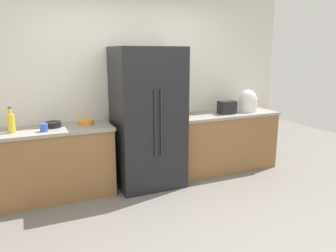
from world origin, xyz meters
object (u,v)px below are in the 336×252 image
(refrigerator, at_px, (148,118))
(bottle_a, at_px, (11,123))
(rice_cooker, at_px, (248,101))
(cup_a, at_px, (44,128))
(cup_b, at_px, (247,106))
(bowl_b, at_px, (53,125))
(bowl_a, at_px, (86,122))
(toaster, at_px, (227,107))

(refrigerator, xyz_separation_m, bottle_a, (-1.65, 0.05, 0.07))
(rice_cooker, bearing_deg, cup_a, -177.95)
(cup_b, height_order, bowl_b, cup_b)
(bowl_b, bearing_deg, refrigerator, -6.24)
(refrigerator, distance_m, cup_a, 1.31)
(refrigerator, bearing_deg, bottle_a, 178.40)
(rice_cooker, distance_m, cup_a, 2.99)
(bottle_a, distance_m, bowl_b, 0.47)
(bowl_a, xyz_separation_m, bowl_b, (-0.39, 0.00, 0.01))
(cup_b, relative_size, bowl_a, 0.55)
(rice_cooker, bearing_deg, refrigerator, -178.10)
(refrigerator, bearing_deg, toaster, 1.62)
(bottle_a, xyz_separation_m, cup_b, (3.46, 0.20, -0.06))
(refrigerator, distance_m, toaster, 1.28)
(cup_a, bearing_deg, refrigerator, 2.26)
(bottle_a, bearing_deg, toaster, -0.19)
(rice_cooker, distance_m, bottle_a, 3.33)
(toaster, distance_m, bottle_a, 2.93)
(bottle_a, height_order, cup_a, bottle_a)
(refrigerator, xyz_separation_m, bowl_a, (-0.80, 0.13, -0.02))
(refrigerator, height_order, bowl_a, refrigerator)
(bowl_b, bearing_deg, cup_a, -122.89)
(bottle_a, xyz_separation_m, bowl_a, (0.85, 0.08, -0.09))
(bowl_a, relative_size, bowl_b, 1.04)
(toaster, xyz_separation_m, bottle_a, (-2.93, 0.01, 0.02))
(refrigerator, relative_size, bowl_b, 9.84)
(refrigerator, height_order, cup_b, refrigerator)
(bottle_a, height_order, bowl_a, bottle_a)
(cup_a, relative_size, bowl_a, 0.48)
(rice_cooker, xyz_separation_m, bowl_b, (-2.87, 0.07, -0.12))
(rice_cooker, relative_size, bottle_a, 1.13)
(cup_a, distance_m, bowl_a, 0.54)
(cup_b, bearing_deg, rice_cooker, -124.35)
(bottle_a, bearing_deg, refrigerator, -1.60)
(cup_b, bearing_deg, bowl_b, -177.83)
(refrigerator, xyz_separation_m, rice_cooker, (1.68, 0.06, 0.12))
(cup_b, xyz_separation_m, bowl_b, (-3.00, -0.11, -0.02))
(bottle_a, bearing_deg, cup_b, 3.27)
(cup_a, bearing_deg, toaster, 1.94)
(cup_a, distance_m, bowl_b, 0.22)
(cup_a, xyz_separation_m, bowl_a, (0.51, 0.18, -0.02))
(toaster, relative_size, rice_cooker, 0.74)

